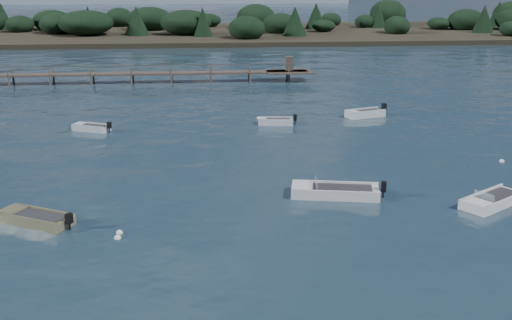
{
  "coord_description": "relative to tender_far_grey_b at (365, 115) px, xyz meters",
  "views": [
    {
      "loc": [
        -5.79,
        -22.15,
        11.75
      ],
      "look_at": [
        -2.65,
        14.0,
        1.0
      ],
      "focal_mm": 45.0,
      "sensor_mm": 36.0,
      "label": 1
    }
  ],
  "objects": [
    {
      "name": "tender_far_grey_b",
      "position": [
        0.0,
        0.0,
        0.0
      ],
      "size": [
        3.7,
        2.24,
        1.24
      ],
      "color": "#B9BDC1",
      "rests_on": "ground"
    },
    {
      "name": "buoy_extra_b",
      "position": [
        -17.6,
        -23.94,
        -0.18
      ],
      "size": [
        0.32,
        0.32,
        0.32
      ],
      "primitive_type": "sphere",
      "color": "white",
      "rests_on": "ground"
    },
    {
      "name": "jetty",
      "position": [
        -29.59,
        18.71,
        0.81
      ],
      "size": [
        64.5,
        3.2,
        3.4
      ],
      "color": "#483D35",
      "rests_on": "ground"
    },
    {
      "name": "dinghy_mid_white_b",
      "position": [
        1.43,
        -21.15,
        -0.03
      ],
      "size": [
        4.22,
        3.56,
        1.09
      ],
      "color": "silver",
      "rests_on": "ground"
    },
    {
      "name": "buoy_c",
      "position": [
        -17.59,
        -23.34,
        -0.18
      ],
      "size": [
        0.32,
        0.32,
        0.32
      ],
      "primitive_type": "sphere",
      "color": "white",
      "rests_on": "ground"
    },
    {
      "name": "buoy_e",
      "position": [
        -8.93,
        0.11,
        -0.18
      ],
      "size": [
        0.32,
        0.32,
        0.32
      ],
      "primitive_type": "sphere",
      "color": "white",
      "rests_on": "ground"
    },
    {
      "name": "tender_far_white",
      "position": [
        -7.78,
        -2.1,
        -0.03
      ],
      "size": [
        3.09,
        1.36,
        1.04
      ],
      "color": "#B9BDC1",
      "rests_on": "ground"
    },
    {
      "name": "tender_far_grey",
      "position": [
        -22.04,
        -2.94,
        -0.04
      ],
      "size": [
        3.12,
        2.17,
        1.0
      ],
      "color": "#B9BDC1",
      "rests_on": "ground"
    },
    {
      "name": "dinghy_mid_white_a",
      "position": [
        -6.53,
        -19.11,
        -0.02
      ],
      "size": [
        5.16,
        2.63,
        1.18
      ],
      "color": "silver",
      "rests_on": "ground"
    },
    {
      "name": "ground",
      "position": [
        -7.85,
        30.72,
        -0.18
      ],
      "size": [
        400.0,
        400.0,
        0.0
      ],
      "primitive_type": "plane",
      "color": "#152531",
      "rests_on": "ground"
    },
    {
      "name": "buoy_extra_a",
      "position": [
        5.45,
        -13.65,
        -0.18
      ],
      "size": [
        0.32,
        0.32,
        0.32
      ],
      "primitive_type": "sphere",
      "color": "white",
      "rests_on": "ground"
    },
    {
      "name": "dinghy_mid_grey",
      "position": [
        -21.79,
        -21.68,
        -0.04
      ],
      "size": [
        3.99,
        3.07,
        1.03
      ],
      "color": "#726C4C",
      "rests_on": "ground"
    },
    {
      "name": "far_headland",
      "position": [
        17.15,
        70.72,
        1.79
      ],
      "size": [
        190.0,
        40.0,
        5.8
      ],
      "color": "black",
      "rests_on": "ground"
    }
  ]
}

